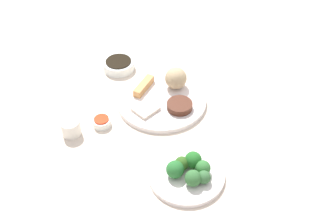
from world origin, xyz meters
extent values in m
cube|color=beige|center=(0.00, 0.00, 0.01)|extent=(2.20, 2.20, 0.02)
cylinder|color=white|center=(0.00, 0.00, 0.03)|extent=(0.29, 0.29, 0.02)
sphere|color=tan|center=(-0.04, 0.06, 0.07)|extent=(0.07, 0.07, 0.07)
cube|color=tan|center=(-0.07, -0.04, 0.05)|extent=(0.09, 0.09, 0.02)
cube|color=beige|center=(0.04, -0.06, 0.04)|extent=(0.09, 0.09, 0.01)
cylinder|color=#4D2517|center=(0.06, 0.04, 0.05)|extent=(0.08, 0.08, 0.02)
cylinder|color=white|center=(0.31, -0.02, 0.03)|extent=(0.21, 0.21, 0.01)
sphere|color=#246A25|center=(0.29, 0.00, 0.06)|extent=(0.05, 0.05, 0.05)
sphere|color=#336933|center=(0.35, -0.02, 0.06)|extent=(0.04, 0.04, 0.04)
sphere|color=#276B2D|center=(0.31, -0.06, 0.06)|extent=(0.05, 0.05, 0.05)
sphere|color=#337333|center=(0.32, 0.02, 0.05)|extent=(0.04, 0.04, 0.04)
sphere|color=#315C1E|center=(0.29, -0.03, 0.05)|extent=(0.04, 0.04, 0.04)
sphere|color=#356636|center=(0.35, 0.01, 0.05)|extent=(0.04, 0.04, 0.04)
cylinder|color=white|center=(-0.22, -0.09, 0.04)|extent=(0.11, 0.11, 0.03)
cylinder|color=black|center=(-0.22, -0.09, 0.05)|extent=(0.09, 0.09, 0.00)
cylinder|color=white|center=(0.04, -0.20, 0.03)|extent=(0.05, 0.05, 0.02)
cylinder|color=red|center=(0.04, -0.20, 0.04)|extent=(0.05, 0.05, 0.00)
cylinder|color=white|center=(0.05, -0.30, 0.04)|extent=(0.06, 0.06, 0.05)
camera|label=1|loc=(0.96, -0.28, 0.90)|focal=43.89mm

